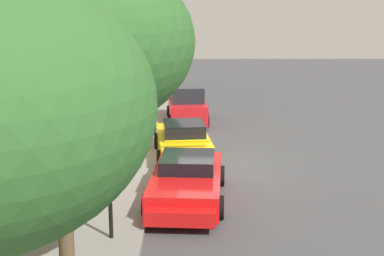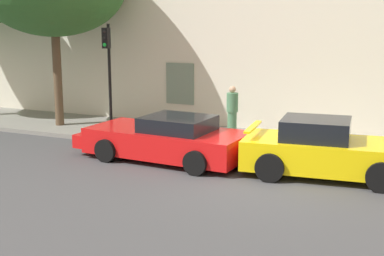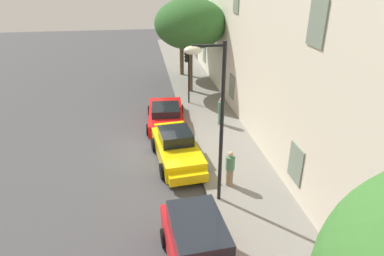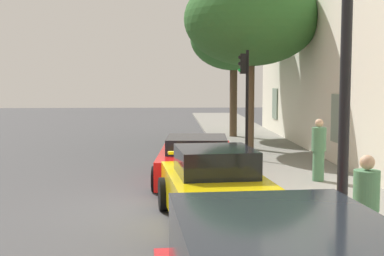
# 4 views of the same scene
# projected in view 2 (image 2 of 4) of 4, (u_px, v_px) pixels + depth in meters

# --- Properties ---
(ground_plane) EXTENTS (80.00, 80.00, 0.00)m
(ground_plane) POSITION_uv_depth(u_px,v_px,m) (266.00, 182.00, 13.23)
(ground_plane) COLOR #444447
(sidewalk) EXTENTS (60.00, 3.42, 0.14)m
(sidewalk) POSITION_uv_depth(u_px,v_px,m) (300.00, 147.00, 16.51)
(sidewalk) COLOR gray
(sidewalk) RESTS_ON ground
(sportscar_red_lead) EXTENTS (5.07, 2.44, 1.28)m
(sportscar_red_lead) POSITION_uv_depth(u_px,v_px,m) (162.00, 139.00, 15.26)
(sportscar_red_lead) COLOR red
(sportscar_red_lead) RESTS_ON ground
(sportscar_yellow_flank) EXTENTS (4.71, 2.39, 1.47)m
(sportscar_yellow_flank) POSITION_uv_depth(u_px,v_px,m) (333.00, 152.00, 13.52)
(sportscar_yellow_flank) COLOR yellow
(sportscar_yellow_flank) RESTS_ON ground
(traffic_light) EXTENTS (0.22, 0.36, 3.63)m
(traffic_light) POSITION_uv_depth(u_px,v_px,m) (108.00, 60.00, 17.53)
(traffic_light) COLOR black
(traffic_light) RESTS_ON sidewalk
(pedestrian_strolling) EXTENTS (0.49, 0.49, 1.65)m
(pedestrian_strolling) POSITION_uv_depth(u_px,v_px,m) (232.00, 111.00, 17.62)
(pedestrian_strolling) COLOR #4C7F59
(pedestrian_strolling) RESTS_ON sidewalk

